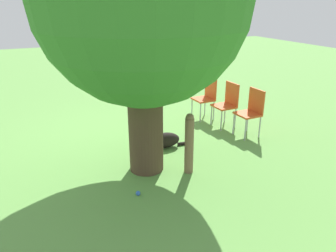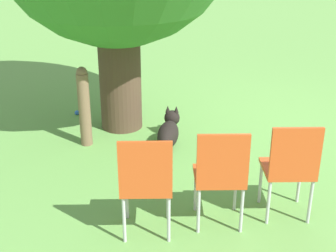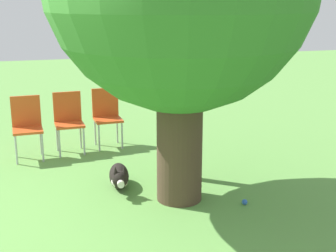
{
  "view_description": "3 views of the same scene",
  "coord_description": "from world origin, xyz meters",
  "px_view_note": "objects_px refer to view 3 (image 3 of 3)",
  "views": [
    {
      "loc": [
        1.52,
        5.7,
        2.63
      ],
      "look_at": [
        -0.76,
        0.57,
        0.45
      ],
      "focal_mm": 35.0,
      "sensor_mm": 36.0,
      "label": 1
    },
    {
      "loc": [
        -5.99,
        0.42,
        2.53
      ],
      "look_at": [
        -1.48,
        0.51,
        0.59
      ],
      "focal_mm": 50.0,
      "sensor_mm": 36.0,
      "label": 2
    },
    {
      "loc": [
        4.99,
        -0.49,
        2.38
      ],
      "look_at": [
        -0.23,
        1.05,
        0.91
      ],
      "focal_mm": 50.0,
      "sensor_mm": 36.0,
      "label": 3
    }
  ],
  "objects_px": {
    "tennis_ball": "(245,202)",
    "fence_post": "(193,143)",
    "dog": "(119,177)",
    "red_chair_1": "(69,118)",
    "red_chair_2": "(107,113)",
    "red_chair_0": "(27,123)"
  },
  "relations": [
    {
      "from": "red_chair_1",
      "to": "red_chair_2",
      "type": "bearing_deg",
      "value": 100.91
    },
    {
      "from": "dog",
      "to": "red_chair_2",
      "type": "height_order",
      "value": "red_chair_2"
    },
    {
      "from": "fence_post",
      "to": "red_chair_2",
      "type": "xyz_separation_m",
      "value": [
        -1.86,
        -0.87,
        0.05
      ]
    },
    {
      "from": "fence_post",
      "to": "red_chair_2",
      "type": "distance_m",
      "value": 2.05
    },
    {
      "from": "fence_post",
      "to": "red_chair_1",
      "type": "relative_size",
      "value": 1.04
    },
    {
      "from": "red_chair_0",
      "to": "red_chair_1",
      "type": "height_order",
      "value": "same"
    },
    {
      "from": "dog",
      "to": "tennis_ball",
      "type": "distance_m",
      "value": 1.64
    },
    {
      "from": "tennis_ball",
      "to": "red_chair_0",
      "type": "bearing_deg",
      "value": -135.89
    },
    {
      "from": "tennis_ball",
      "to": "fence_post",
      "type": "bearing_deg",
      "value": -161.91
    },
    {
      "from": "red_chair_2",
      "to": "fence_post",
      "type": "bearing_deg",
      "value": 22.83
    },
    {
      "from": "dog",
      "to": "red_chair_1",
      "type": "bearing_deg",
      "value": -157.09
    },
    {
      "from": "fence_post",
      "to": "dog",
      "type": "bearing_deg",
      "value": -87.41
    },
    {
      "from": "red_chair_2",
      "to": "tennis_ball",
      "type": "distance_m",
      "value": 3.12
    },
    {
      "from": "fence_post",
      "to": "red_chair_0",
      "type": "bearing_deg",
      "value": -126.1
    },
    {
      "from": "red_chair_0",
      "to": "red_chair_2",
      "type": "distance_m",
      "value": 1.31
    },
    {
      "from": "fence_post",
      "to": "tennis_ball",
      "type": "height_order",
      "value": "fence_post"
    },
    {
      "from": "fence_post",
      "to": "tennis_ball",
      "type": "distance_m",
      "value": 1.13
    },
    {
      "from": "dog",
      "to": "red_chair_0",
      "type": "height_order",
      "value": "red_chair_0"
    },
    {
      "from": "dog",
      "to": "red_chair_1",
      "type": "relative_size",
      "value": 1.06
    },
    {
      "from": "fence_post",
      "to": "red_chair_2",
      "type": "bearing_deg",
      "value": -155.01
    },
    {
      "from": "fence_post",
      "to": "tennis_ball",
      "type": "relative_size",
      "value": 14.75
    },
    {
      "from": "dog",
      "to": "red_chair_1",
      "type": "distance_m",
      "value": 1.87
    }
  ]
}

